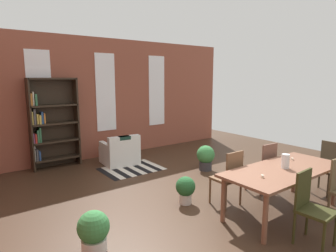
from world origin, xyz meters
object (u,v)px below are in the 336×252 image
(dining_chair_far_left, at_px, (229,176))
(armchair_white, at_px, (120,153))
(dining_table, at_px, (284,173))
(vase_on_table, at_px, (285,161))
(dining_chair_far_right, at_px, (264,166))
(bookshelf_tall, at_px, (51,123))
(potted_plant_by_shelf, at_px, (206,157))
(dining_chair_near_left, at_px, (311,205))
(potted_plant_window, at_px, (186,188))
(dining_chair_head_right, at_px, (327,166))
(potted_plant_corner, at_px, (94,230))

(dining_chair_far_left, relative_size, armchair_white, 1.11)
(dining_table, xyz_separation_m, vase_on_table, (0.02, 0.00, 0.19))
(dining_chair_far_right, bearing_deg, dining_chair_far_left, -179.99)
(armchair_white, bearing_deg, dining_chair_far_left, -83.76)
(dining_chair_far_left, xyz_separation_m, bookshelf_tall, (-1.78, 3.95, 0.57))
(bookshelf_tall, height_order, potted_plant_by_shelf, bookshelf_tall)
(dining_chair_far_right, relative_size, bookshelf_tall, 0.45)
(dining_chair_near_left, bearing_deg, potted_plant_by_shelf, 71.08)
(potted_plant_window, bearing_deg, dining_chair_far_right, -18.21)
(dining_chair_head_right, xyz_separation_m, armchair_white, (-2.27, 3.93, -0.23))
(armchair_white, bearing_deg, dining_chair_near_left, -85.65)
(potted_plant_window, bearing_deg, dining_table, -49.29)
(dining_chair_near_left, distance_m, potted_plant_by_shelf, 3.15)
(dining_chair_far_right, height_order, dining_chair_head_right, same)
(dining_table, relative_size, dining_chair_near_left, 2.24)
(dining_chair_far_left, height_order, potted_plant_window, dining_chair_far_left)
(bookshelf_tall, height_order, potted_plant_corner, bookshelf_tall)
(dining_chair_head_right, bearing_deg, dining_table, 179.84)
(vase_on_table, xyz_separation_m, potted_plant_corner, (-2.82, 0.80, -0.57))
(vase_on_table, bearing_deg, dining_chair_far_left, 126.41)
(armchair_white, height_order, potted_plant_window, armchair_white)
(dining_table, distance_m, bookshelf_tall, 5.17)
(dining_chair_near_left, relative_size, potted_plant_corner, 1.82)
(dining_chair_far_right, distance_m, potted_plant_window, 1.58)
(vase_on_table, bearing_deg, potted_plant_corner, 164.24)
(dining_chair_far_right, bearing_deg, dining_chair_head_right, -35.53)
(dining_table, xyz_separation_m, potted_plant_corner, (-2.80, 0.80, -0.38))
(armchair_white, xyz_separation_m, potted_plant_corner, (-1.97, -3.13, -0.00))
(dining_chair_head_right, relative_size, potted_plant_by_shelf, 1.64)
(bookshelf_tall, bearing_deg, dining_chair_near_left, -71.57)
(dining_chair_far_right, height_order, dining_chair_far_left, same)
(vase_on_table, xyz_separation_m, dining_chair_head_right, (1.42, -0.00, -0.33))
(dining_table, bearing_deg, dining_chair_far_right, 55.29)
(dining_table, xyz_separation_m, potted_plant_by_shelf, (0.53, 2.29, -0.34))
(dining_chair_head_right, bearing_deg, bookshelf_tall, 128.56)
(dining_chair_near_left, relative_size, bookshelf_tall, 0.45)
(vase_on_table, relative_size, dining_chair_far_left, 0.24)
(dining_chair_near_left, distance_m, potted_plant_window, 1.95)
(vase_on_table, relative_size, dining_chair_far_right, 0.24)
(potted_plant_by_shelf, bearing_deg, potted_plant_corner, -155.92)
(vase_on_table, xyz_separation_m, dining_chair_far_right, (0.45, 0.69, -0.33))
(dining_chair_head_right, xyz_separation_m, potted_plant_by_shelf, (-0.91, 2.29, -0.19))
(dining_table, relative_size, dining_chair_far_right, 2.24)
(dining_chair_far_left, bearing_deg, potted_plant_corner, 177.23)
(dining_chair_far_left, relative_size, dining_chair_head_right, 1.00)
(vase_on_table, bearing_deg, potted_plant_window, 131.39)
(vase_on_table, bearing_deg, armchair_white, 102.35)
(vase_on_table, height_order, armchair_white, vase_on_table)
(dining_chair_far_left, bearing_deg, dining_table, -54.93)
(dining_chair_near_left, xyz_separation_m, dining_chair_head_right, (1.92, 0.68, 0.00))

